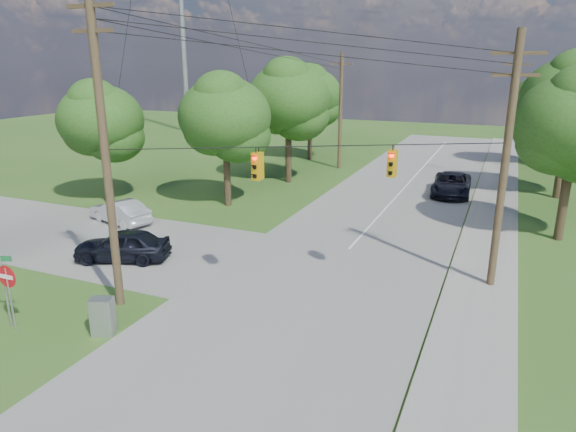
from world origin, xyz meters
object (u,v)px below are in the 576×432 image
at_px(car_cross_dark, 122,245).
at_px(control_cabinet, 103,316).
at_px(pole_north_w, 341,111).
at_px(car_main_north, 452,184).
at_px(pole_north_e, 511,117).
at_px(pole_sw, 105,149).
at_px(pole_ne, 505,161).
at_px(car_cross_silver, 120,212).
at_px(do_not_enter_sign, 8,284).

height_order(car_cross_dark, control_cabinet, car_cross_dark).
relative_size(pole_north_w, car_main_north, 1.78).
bearing_deg(pole_north_e, pole_north_w, 180.00).
distance_m(pole_north_w, car_main_north, 12.95).
distance_m(pole_sw, car_cross_dark, 7.25).
bearing_deg(pole_north_w, car_cross_dark, -95.80).
xyz_separation_m(pole_ne, pole_north_e, (-0.00, 22.00, -0.34)).
distance_m(car_cross_silver, car_main_north, 22.85).
bearing_deg(pole_north_e, pole_ne, -90.00).
height_order(car_main_north, do_not_enter_sign, do_not_enter_sign).
bearing_deg(pole_sw, car_main_north, 66.62).
relative_size(car_main_north, do_not_enter_sign, 2.26).
bearing_deg(pole_north_w, control_cabinet, -87.29).
bearing_deg(pole_sw, car_cross_dark, 128.96).
xyz_separation_m(pole_sw, car_cross_dark, (-3.03, 3.74, -5.43)).
height_order(pole_sw, pole_north_w, pole_sw).
relative_size(pole_north_e, car_main_north, 1.78).
distance_m(pole_sw, control_cabinet, 6.03).
height_order(pole_ne, do_not_enter_sign, pole_ne).
xyz_separation_m(car_main_north, do_not_enter_sign, (-12.17, -26.51, 0.99)).
bearing_deg(car_cross_silver, control_cabinet, 53.99).
relative_size(pole_ne, pole_north_e, 1.05).
height_order(pole_north_w, car_cross_silver, pole_north_w).
distance_m(pole_sw, do_not_enter_sign, 5.81).
xyz_separation_m(car_cross_dark, control_cabinet, (4.13, -5.86, -0.11)).
relative_size(pole_north_e, car_cross_silver, 2.31).
relative_size(pole_sw, pole_north_e, 1.20).
bearing_deg(pole_ne, control_cabinet, -141.93).
bearing_deg(car_main_north, car_cross_silver, -142.20).
height_order(pole_north_w, car_cross_dark, pole_north_w).
xyz_separation_m(pole_north_e, car_main_north, (-3.40, -6.23, -4.32)).
bearing_deg(pole_north_e, car_main_north, -118.61).
xyz_separation_m(pole_sw, car_cross_silver, (-7.20, 8.44, -5.48)).
relative_size(pole_north_e, control_cabinet, 7.28).
bearing_deg(car_cross_dark, pole_north_e, 126.73).
height_order(pole_ne, pole_north_w, pole_ne).
height_order(car_cross_silver, control_cabinet, car_cross_silver).
height_order(car_cross_dark, car_main_north, car_main_north).
bearing_deg(car_cross_dark, pole_north_w, 153.51).
bearing_deg(car_cross_dark, pole_sw, 18.28).
xyz_separation_m(pole_sw, pole_ne, (13.50, 7.60, -0.76)).
distance_m(pole_north_w, car_cross_dark, 26.35).
bearing_deg(pole_sw, control_cabinet, -62.49).
bearing_deg(car_main_north, car_cross_dark, -126.76).
height_order(car_main_north, control_cabinet, car_main_north).
height_order(pole_ne, pole_north_e, pole_ne).
relative_size(pole_north_e, pole_north_w, 1.00).
bearing_deg(car_main_north, pole_ne, -80.81).
distance_m(pole_north_e, car_cross_silver, 29.93).
distance_m(car_main_north, do_not_enter_sign, 29.19).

